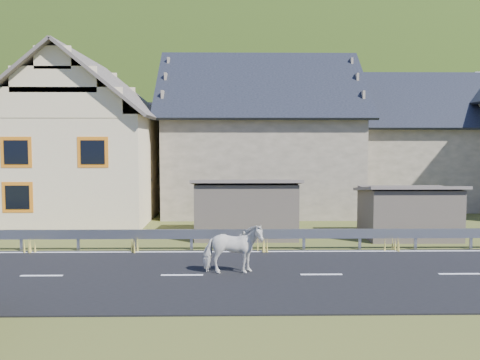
{
  "coord_description": "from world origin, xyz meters",
  "views": [
    {
      "loc": [
        -2.6,
        -15.06,
        3.88
      ],
      "look_at": [
        -2.3,
        2.11,
        2.62
      ],
      "focal_mm": 40.0,
      "sensor_mm": 36.0,
      "label": 1
    }
  ],
  "objects": [
    {
      "name": "ground",
      "position": [
        0.0,
        0.0,
        0.0
      ],
      "size": [
        160.0,
        160.0,
        0.0
      ],
      "primitive_type": "plane",
      "color": "#3A471E",
      "rests_on": "ground"
    },
    {
      "name": "road",
      "position": [
        0.0,
        0.0,
        0.02
      ],
      "size": [
        60.0,
        7.0,
        0.04
      ],
      "primitive_type": "cube",
      "color": "black",
      "rests_on": "ground"
    },
    {
      "name": "lane_markings",
      "position": [
        0.0,
        0.0,
        0.04
      ],
      "size": [
        60.0,
        6.6,
        0.01
      ],
      "primitive_type": "cube",
      "color": "silver",
      "rests_on": "road"
    },
    {
      "name": "guardrail",
      "position": [
        -0.0,
        3.68,
        0.56
      ],
      "size": [
        28.1,
        0.09,
        0.75
      ],
      "color": "#93969B",
      "rests_on": "ground"
    },
    {
      "name": "shed_left",
      "position": [
        -2.0,
        6.5,
        1.1
      ],
      "size": [
        4.3,
        3.3,
        2.4
      ],
      "primitive_type": "cube",
      "color": "brown",
      "rests_on": "ground"
    },
    {
      "name": "shed_right",
      "position": [
        4.5,
        6.0,
        1.0
      ],
      "size": [
        3.8,
        2.9,
        2.2
      ],
      "primitive_type": "cube",
      "color": "brown",
      "rests_on": "ground"
    },
    {
      "name": "house_cream",
      "position": [
        -10.0,
        12.0,
        4.36
      ],
      "size": [
        7.8,
        9.8,
        8.3
      ],
      "color": "beige",
      "rests_on": "ground"
    },
    {
      "name": "house_stone_a",
      "position": [
        -1.0,
        15.0,
        4.63
      ],
      "size": [
        10.8,
        9.8,
        8.9
      ],
      "color": "tan",
      "rests_on": "ground"
    },
    {
      "name": "house_stone_b",
      "position": [
        9.0,
        17.0,
        4.24
      ],
      "size": [
        9.8,
        8.8,
        8.1
      ],
      "color": "tan",
      "rests_on": "ground"
    },
    {
      "name": "mountain",
      "position": [
        5.0,
        180.0,
        -20.0
      ],
      "size": [
        440.0,
        280.0,
        260.0
      ],
      "primitive_type": "ellipsoid",
      "color": "#21340D",
      "rests_on": "ground"
    },
    {
      "name": "conifer_patch",
      "position": [
        -55.0,
        110.0,
        6.0
      ],
      "size": [
        76.0,
        50.0,
        28.0
      ],
      "primitive_type": "ellipsoid",
      "color": "black",
      "rests_on": "ground"
    },
    {
      "name": "horse",
      "position": [
        -2.55,
        0.18,
        0.76
      ],
      "size": [
        0.86,
        1.75,
        1.45
      ],
      "primitive_type": "imported",
      "rotation": [
        0.0,
        0.0,
        1.62
      ],
      "color": "silver",
      "rests_on": "road"
    }
  ]
}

